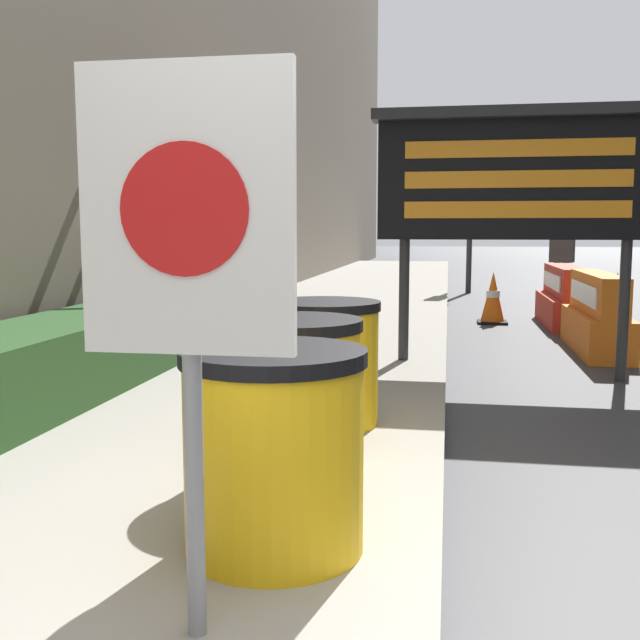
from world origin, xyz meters
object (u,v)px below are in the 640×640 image
(traffic_light_near_curb, at_px, (471,179))
(traffic_cone_near, at_px, (493,298))
(jersey_barrier_red_striped, at_px, (565,299))
(traffic_cone_mid, at_px, (617,289))
(message_board, at_px, (515,177))
(barrel_drum_back, at_px, (324,362))
(barrel_drum_middle, at_px, (292,395))
(pedestrian_worker, at_px, (562,253))
(warning_sign, at_px, (187,248))
(jersey_barrier_orange_near, at_px, (596,317))
(barrel_drum_foreground, at_px, (273,449))

(traffic_light_near_curb, bearing_deg, traffic_cone_near, -87.60)
(jersey_barrier_red_striped, distance_m, traffic_cone_mid, 3.28)
(message_board, distance_m, traffic_light_near_curb, 9.55)
(message_board, relative_size, traffic_cone_mid, 4.17)
(jersey_barrier_red_striped, bearing_deg, barrel_drum_back, -110.53)
(message_board, height_order, traffic_light_near_curb, traffic_light_near_curb)
(traffic_cone_near, height_order, traffic_cone_mid, traffic_cone_near)
(barrel_drum_middle, xyz_separation_m, pedestrian_worker, (2.92, 10.99, 0.41))
(jersey_barrier_red_striped, height_order, traffic_light_near_curb, traffic_light_near_curb)
(barrel_drum_middle, xyz_separation_m, barrel_drum_back, (0.00, 0.98, 0.00))
(warning_sign, bearing_deg, traffic_cone_mid, 72.69)
(barrel_drum_middle, distance_m, warning_sign, 1.86)
(message_board, height_order, traffic_cone_near, message_board)
(jersey_barrier_red_striped, bearing_deg, pedestrian_worker, 82.94)
(barrel_drum_back, xyz_separation_m, traffic_cone_near, (1.47, 6.72, -0.17))
(barrel_drum_back, relative_size, jersey_barrier_red_striped, 0.39)
(barrel_drum_back, distance_m, traffic_light_near_curb, 12.25)
(barrel_drum_back, relative_size, jersey_barrier_orange_near, 0.40)
(message_board, relative_size, jersey_barrier_orange_near, 1.33)
(message_board, relative_size, traffic_light_near_curb, 0.78)
(traffic_cone_mid, distance_m, pedestrian_worker, 1.20)
(barrel_drum_foreground, height_order, message_board, message_board)
(barrel_drum_back, bearing_deg, warning_sign, -89.38)
(barrel_drum_back, xyz_separation_m, message_board, (1.39, 2.50, 1.35))
(traffic_cone_near, bearing_deg, barrel_drum_foreground, -98.80)
(jersey_barrier_orange_near, distance_m, pedestrian_worker, 5.80)
(barrel_drum_foreground, relative_size, traffic_cone_near, 1.04)
(barrel_drum_foreground, distance_m, traffic_cone_mid, 12.24)
(jersey_barrier_red_striped, bearing_deg, message_board, -104.86)
(message_board, distance_m, jersey_barrier_red_striped, 4.60)
(traffic_cone_mid, distance_m, traffic_light_near_curb, 4.14)
(warning_sign, bearing_deg, barrel_drum_foreground, 82.05)
(barrel_drum_middle, xyz_separation_m, message_board, (1.40, 3.49, 1.35))
(message_board, xyz_separation_m, traffic_cone_mid, (2.48, 7.18, -1.59))
(barrel_drum_foreground, height_order, jersey_barrier_red_striped, barrel_drum_foreground)
(jersey_barrier_red_striped, bearing_deg, barrel_drum_middle, -108.12)
(barrel_drum_back, bearing_deg, traffic_cone_near, 77.66)
(warning_sign, xyz_separation_m, traffic_cone_mid, (3.84, 12.33, -1.05))
(jersey_barrier_orange_near, bearing_deg, pedestrian_worker, 85.92)
(traffic_cone_near, xyz_separation_m, traffic_light_near_curb, (-0.22, 5.32, 2.10))
(barrel_drum_middle, bearing_deg, jersey_barrier_orange_near, 64.36)
(traffic_cone_mid, bearing_deg, barrel_drum_middle, -109.99)
(barrel_drum_foreground, bearing_deg, barrel_drum_back, 93.63)
(barrel_drum_back, bearing_deg, traffic_cone_mid, 68.19)
(jersey_barrier_orange_near, xyz_separation_m, traffic_cone_mid, (1.37, 5.43, -0.09))
(warning_sign, bearing_deg, pedestrian_worker, 77.14)
(barrel_drum_foreground, distance_m, pedestrian_worker, 12.30)
(barrel_drum_middle, xyz_separation_m, jersey_barrier_orange_near, (2.51, 5.23, -0.15))
(traffic_cone_mid, height_order, traffic_light_near_curb, traffic_light_near_curb)
(barrel_drum_middle, relative_size, barrel_drum_back, 1.00)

